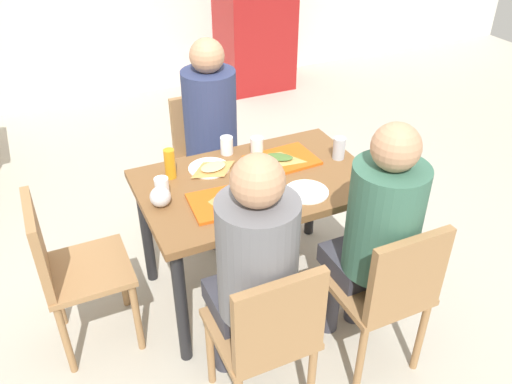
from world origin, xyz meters
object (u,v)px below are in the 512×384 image
person_in_brown_jacket (377,228)px  foil_bundle (160,197)px  chair_left_end (67,265)px  paper_plate_center (209,168)px  chair_near_left (268,333)px  plastic_cup_c (162,187)px  paper_plate_near_edge (306,192)px  plastic_cup_a (227,145)px  plastic_cup_b (291,203)px  chair_near_right (388,290)px  pizza_slice_a (233,200)px  person_far_side (213,126)px  condiment_bottle (170,164)px  plastic_cup_d (257,146)px  main_table (256,196)px  soda_can (339,148)px  person_in_red (254,266)px  tray_red_far (282,160)px  chair_far_side (207,152)px  tray_red_near (228,202)px  pizza_slice_b (279,158)px  pizza_slice_c (213,168)px

person_in_brown_jacket → foil_bundle: bearing=143.0°
chair_left_end → paper_plate_center: bearing=14.7°
chair_near_left → person_in_brown_jacket: bearing=13.3°
chair_near_left → plastic_cup_c: 0.88m
chair_left_end → paper_plate_near_edge: (1.15, -0.21, 0.22)m
plastic_cup_a → plastic_cup_b: size_ratio=1.00×
chair_near_right → paper_plate_near_edge: chair_near_right is taller
person_in_brown_jacket → pizza_slice_a: (-0.49, 0.47, -0.00)m
person_far_side → condiment_bottle: size_ratio=8.00×
person_in_brown_jacket → plastic_cup_d: person_in_brown_jacket is taller
main_table → soda_can: bearing=2.2°
paper_plate_near_edge → plastic_cup_c: plastic_cup_c is taller
pizza_slice_a → soda_can: bearing=13.7°
person_in_red → soda_can: (0.80, 0.64, 0.03)m
tray_red_far → plastic_cup_d: bearing=123.8°
condiment_bottle → plastic_cup_a: bearing=17.8°
chair_far_side → tray_red_near: chair_far_side is taller
pizza_slice_b → soda_can: (0.32, -0.10, 0.04)m
paper_plate_center → plastic_cup_d: plastic_cup_d is taller
person_far_side → plastic_cup_d: 0.39m
chair_left_end → person_in_brown_jacket: person_in_brown_jacket is taller
chair_far_side → plastic_cup_b: 1.12m
person_in_brown_jacket → pizza_slice_b: size_ratio=5.05×
condiment_bottle → chair_near_right: bearing=-54.9°
soda_can → chair_far_side: bearing=124.1°
pizza_slice_a → tray_red_near: bearing=138.2°
chair_near_right → person_far_side: bearing=102.1°
pizza_slice_a → plastic_cup_b: size_ratio=2.71×
chair_near_left → foil_bundle: chair_near_left is taller
tray_red_near → plastic_cup_c: size_ratio=3.60×
chair_far_side → person_in_brown_jacket: size_ratio=0.68×
pizza_slice_b → tray_red_near: bearing=-147.6°
tray_red_near → foil_bundle: size_ratio=3.60×
person_in_red → person_far_side: same height
tray_red_near → pizza_slice_a: size_ratio=1.33×
tray_red_near → paper_plate_near_edge: size_ratio=1.64×
pizza_slice_a → pizza_slice_b: 0.46m
person_in_brown_jacket → pizza_slice_a: person_in_brown_jacket is taller
plastic_cup_a → tray_red_near: bearing=-111.3°
plastic_cup_d → pizza_slice_c: bearing=-166.7°
tray_red_near → paper_plate_near_edge: (0.39, -0.08, -0.00)m
pizza_slice_a → pizza_slice_b: same height
tray_red_near → paper_plate_near_edge: 0.39m
chair_near_left → tray_red_far: size_ratio=2.41×
pizza_slice_c → plastic_cup_b: size_ratio=2.32×
chair_near_left → plastic_cup_d: 1.12m
plastic_cup_b → plastic_cup_c: (-0.50, 0.38, 0.00)m
chair_near_right → pizza_slice_a: 0.82m
main_table → chair_near_left: size_ratio=1.37×
paper_plate_center → plastic_cup_a: (0.15, 0.11, 0.05)m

